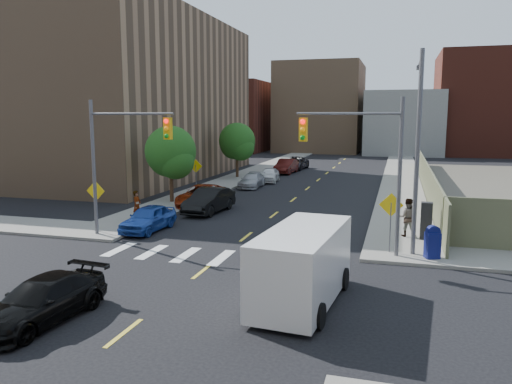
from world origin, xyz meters
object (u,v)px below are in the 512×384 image
Objects in this scene: payphone at (426,221)px; parked_car_maroon at (286,166)px; parked_car_black at (209,201)px; pedestrian_west at (137,205)px; parked_car_red at (202,196)px; cargo_van at (304,263)px; parked_car_white at (269,175)px; parked_car_blue at (148,218)px; black_sedan at (42,301)px; pedestrian_east at (407,217)px; parked_car_silver at (252,181)px; mailbox at (433,242)px; parked_car_grey at (294,163)px.

parked_car_maroon is at bearing 119.40° from payphone.
pedestrian_west reaches higher than parked_car_black.
parked_car_red is 1.13× the size of parked_car_maroon.
parked_car_black is at bearing 127.88° from cargo_van.
parked_car_black is 15.54m from parked_car_white.
payphone is (14.38, -6.12, 0.34)m from parked_car_red.
black_sedan is (2.69, -11.77, -0.04)m from parked_car_blue.
parked_car_white is 22.83m from pedestrian_east.
black_sedan is (1.96, -29.12, 0.05)m from parked_car_silver.
parked_car_silver is 29.19m from black_sedan.
parked_car_silver is at bearing -9.75° from pedestrian_west.
parked_car_maroon is at bearing 92.51° from mailbox.
cargo_van is (10.02, -7.89, 0.64)m from parked_car_blue.
pedestrian_west is (-2.40, -15.57, 0.41)m from parked_car_silver.
parked_car_grey is (0.00, 11.66, 0.06)m from parked_car_white.
parked_car_black is at bearing -86.01° from parked_car_grey.
pedestrian_east reaches higher than parked_car_maroon.
parked_car_grey is 33.94m from payphone.
pedestrian_west is at bearing 145.66° from cargo_van.
parked_car_silver is 20.84m from payphone.
parked_car_silver is 3.96m from parked_car_white.
payphone is at bearing -25.21° from parked_car_red.
cargo_van is (8.72, -40.82, 0.60)m from parked_car_grey.
parked_car_silver is (0.73, 9.62, -0.13)m from parked_car_red.
cargo_van is at bearing -36.29° from parked_car_blue.
parked_car_red is 19.69m from black_sedan.
parked_car_red is at bearing -16.70° from pedestrian_west.
parked_car_blue is 17.37m from parked_car_silver.
parked_car_blue is 0.72× the size of cargo_van.
cargo_van is (7.32, 3.88, 0.68)m from black_sedan.
parked_car_silver is at bearing 89.54° from parked_car_blue.
payphone is at bearing -91.58° from pedestrian_west.
parked_car_silver is at bearing 104.77° from mailbox.
pedestrian_east is at bearing -12.45° from parked_car_black.
mailbox is at bearing -63.56° from parked_car_maroon.
pedestrian_west reaches higher than parked_car_grey.
parked_car_grey is (0.00, 4.27, -0.05)m from parked_car_maroon.
parked_car_maroon is 33.22m from mailbox.
parked_car_grey is (0.57, 15.58, 0.12)m from parked_car_silver.
cargo_van is at bearing -59.50° from parked_car_red.
payphone reaches higher than parked_car_maroon.
parked_car_black is 0.90× the size of parked_car_red.
parked_car_white is at bearing -55.21° from pedestrian_east.
parked_car_grey is at bearing -66.00° from pedestrian_east.
payphone is (4.36, 9.51, -0.26)m from cargo_van.
pedestrian_east is at bearing -52.05° from parked_car_silver.
mailbox is (13.18, -7.57, 0.05)m from parked_car_black.
parked_car_red is 20.97m from parked_car_maroon.
cargo_van reaches higher than payphone.
black_sedan reaches higher than parked_car_silver.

